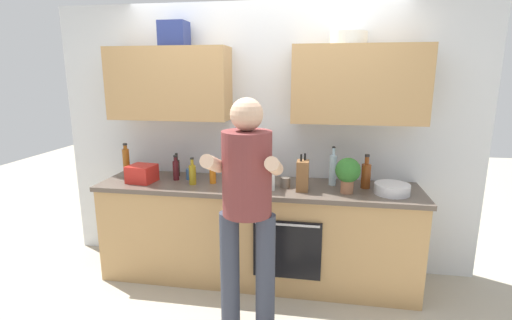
{
  "coord_description": "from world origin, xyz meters",
  "views": [
    {
      "loc": [
        0.53,
        -3.16,
        1.86
      ],
      "look_at": [
        0.01,
        -0.1,
        1.15
      ],
      "focal_mm": 26.37,
      "sensor_mm": 36.0,
      "label": 1
    }
  ],
  "objects_px": {
    "potted_herb": "(348,172)",
    "person_standing": "(247,200)",
    "bottle_water": "(333,169)",
    "grocery_bag_crisps": "(142,174)",
    "bottle_oil": "(192,174)",
    "grocery_bag_produce": "(260,177)",
    "cup_tea": "(190,174)",
    "bottle_vinegar": "(366,175)",
    "bottle_soy": "(177,167)",
    "cup_stoneware": "(285,182)",
    "knife_block": "(303,176)",
    "bottle_hotsauce": "(241,169)",
    "bottle_juice": "(213,174)",
    "mixing_bowl": "(392,189)",
    "bottle_syrup": "(126,163)",
    "bottle_wine": "(176,170)"
  },
  "relations": [
    {
      "from": "cup_stoneware",
      "to": "knife_block",
      "type": "distance_m",
      "value": 0.18
    },
    {
      "from": "bottle_oil",
      "to": "cup_tea",
      "type": "height_order",
      "value": "bottle_oil"
    },
    {
      "from": "bottle_juice",
      "to": "grocery_bag_crisps",
      "type": "height_order",
      "value": "bottle_juice"
    },
    {
      "from": "person_standing",
      "to": "potted_herb",
      "type": "xyz_separation_m",
      "value": [
        0.72,
        0.66,
        0.06
      ]
    },
    {
      "from": "bottle_juice",
      "to": "grocery_bag_produce",
      "type": "xyz_separation_m",
      "value": [
        0.44,
        -0.07,
        0.01
      ]
    },
    {
      "from": "bottle_juice",
      "to": "bottle_soy",
      "type": "relative_size",
      "value": 0.94
    },
    {
      "from": "bottle_syrup",
      "to": "cup_stoneware",
      "type": "relative_size",
      "value": 3.72
    },
    {
      "from": "bottle_soy",
      "to": "cup_stoneware",
      "type": "height_order",
      "value": "bottle_soy"
    },
    {
      "from": "bottle_soy",
      "to": "potted_herb",
      "type": "bearing_deg",
      "value": -9.65
    },
    {
      "from": "bottle_juice",
      "to": "grocery_bag_crisps",
      "type": "bearing_deg",
      "value": -173.87
    },
    {
      "from": "bottle_syrup",
      "to": "bottle_juice",
      "type": "xyz_separation_m",
      "value": [
        0.85,
        -0.04,
        -0.06
      ]
    },
    {
      "from": "person_standing",
      "to": "bottle_water",
      "type": "distance_m",
      "value": 1.06
    },
    {
      "from": "bottle_vinegar",
      "to": "bottle_water",
      "type": "distance_m",
      "value": 0.28
    },
    {
      "from": "bottle_oil",
      "to": "bottle_soy",
      "type": "bearing_deg",
      "value": 134.17
    },
    {
      "from": "knife_block",
      "to": "potted_herb",
      "type": "distance_m",
      "value": 0.37
    },
    {
      "from": "grocery_bag_crisps",
      "to": "potted_herb",
      "type": "bearing_deg",
      "value": -0.53
    },
    {
      "from": "grocery_bag_crisps",
      "to": "bottle_soy",
      "type": "bearing_deg",
      "value": 46.71
    },
    {
      "from": "bottle_vinegar",
      "to": "knife_block",
      "type": "xyz_separation_m",
      "value": [
        -0.53,
        -0.16,
        0.01
      ]
    },
    {
      "from": "bottle_water",
      "to": "bottle_wine",
      "type": "bearing_deg",
      "value": -176.71
    },
    {
      "from": "bottle_oil",
      "to": "grocery_bag_produce",
      "type": "xyz_separation_m",
      "value": [
        0.61,
        -0.01,
        0.0
      ]
    },
    {
      "from": "bottle_syrup",
      "to": "knife_block",
      "type": "height_order",
      "value": "bottle_syrup"
    },
    {
      "from": "bottle_soy",
      "to": "potted_herb",
      "type": "distance_m",
      "value": 1.61
    },
    {
      "from": "mixing_bowl",
      "to": "grocery_bag_crisps",
      "type": "distance_m",
      "value": 2.18
    },
    {
      "from": "bottle_hotsauce",
      "to": "bottle_vinegar",
      "type": "height_order",
      "value": "bottle_hotsauce"
    },
    {
      "from": "bottle_water",
      "to": "mixing_bowl",
      "type": "relative_size",
      "value": 1.22
    },
    {
      "from": "bottle_juice",
      "to": "potted_herb",
      "type": "distance_m",
      "value": 1.18
    },
    {
      "from": "bottle_vinegar",
      "to": "bottle_soy",
      "type": "bearing_deg",
      "value": 176.52
    },
    {
      "from": "person_standing",
      "to": "potted_herb",
      "type": "bearing_deg",
      "value": 42.49
    },
    {
      "from": "potted_herb",
      "to": "person_standing",
      "type": "bearing_deg",
      "value": -137.51
    },
    {
      "from": "mixing_bowl",
      "to": "grocery_bag_crisps",
      "type": "bearing_deg",
      "value": -179.67
    },
    {
      "from": "bottle_wine",
      "to": "cup_stoneware",
      "type": "height_order",
      "value": "bottle_wine"
    },
    {
      "from": "bottle_vinegar",
      "to": "mixing_bowl",
      "type": "xyz_separation_m",
      "value": [
        0.2,
        -0.13,
        -0.07
      ]
    },
    {
      "from": "bottle_oil",
      "to": "potted_herb",
      "type": "height_order",
      "value": "potted_herb"
    },
    {
      "from": "bottle_water",
      "to": "grocery_bag_crisps",
      "type": "bearing_deg",
      "value": -173.49
    },
    {
      "from": "person_standing",
      "to": "cup_stoneware",
      "type": "relative_size",
      "value": 19.28
    },
    {
      "from": "cup_stoneware",
      "to": "grocery_bag_crisps",
      "type": "height_order",
      "value": "grocery_bag_crisps"
    },
    {
      "from": "mixing_bowl",
      "to": "grocery_bag_produce",
      "type": "height_order",
      "value": "grocery_bag_produce"
    },
    {
      "from": "bottle_water",
      "to": "grocery_bag_crisps",
      "type": "distance_m",
      "value": 1.72
    },
    {
      "from": "bottle_wine",
      "to": "cup_stoneware",
      "type": "bearing_deg",
      "value": -3.31
    },
    {
      "from": "bottle_vinegar",
      "to": "bottle_water",
      "type": "relative_size",
      "value": 0.85
    },
    {
      "from": "bottle_wine",
      "to": "person_standing",
      "type": "bearing_deg",
      "value": -43.64
    },
    {
      "from": "knife_block",
      "to": "bottle_oil",
      "type": "bearing_deg",
      "value": 179.08
    },
    {
      "from": "person_standing",
      "to": "bottle_oil",
      "type": "height_order",
      "value": "person_standing"
    },
    {
      "from": "cup_tea",
      "to": "mixing_bowl",
      "type": "xyz_separation_m",
      "value": [
        1.78,
        -0.14,
        -0.01
      ]
    },
    {
      "from": "bottle_wine",
      "to": "bottle_soy",
      "type": "relative_size",
      "value": 1.05
    },
    {
      "from": "grocery_bag_produce",
      "to": "bottle_hotsauce",
      "type": "bearing_deg",
      "value": 150.98
    },
    {
      "from": "cup_tea",
      "to": "bottle_vinegar",
      "type": "bearing_deg",
      "value": -0.36
    },
    {
      "from": "bottle_juice",
      "to": "potted_herb",
      "type": "xyz_separation_m",
      "value": [
        1.17,
        -0.09,
        0.09
      ]
    },
    {
      "from": "bottle_syrup",
      "to": "bottle_water",
      "type": "xyz_separation_m",
      "value": [
        1.91,
        0.09,
        -0.01
      ]
    },
    {
      "from": "person_standing",
      "to": "cup_stoneware",
      "type": "bearing_deg",
      "value": 74.75
    }
  ]
}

